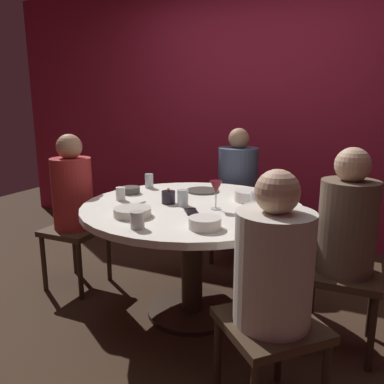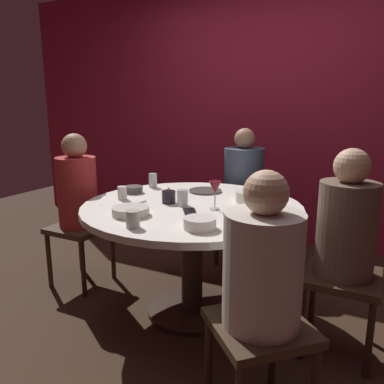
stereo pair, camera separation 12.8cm
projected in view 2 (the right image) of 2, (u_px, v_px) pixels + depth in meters
name	position (u px, v px, depth m)	size (l,w,h in m)	color
ground_plane	(192.00, 311.00, 2.63)	(8.00, 8.00, 0.00)	#382619
back_wall	(270.00, 112.00, 3.81)	(6.00, 0.10, 2.60)	maroon
dining_table	(192.00, 226.00, 2.49)	(1.40, 1.40, 0.75)	silver
seated_diner_left	(78.00, 194.00, 2.90)	(0.40, 0.40, 1.17)	#3F2D1E
seated_diner_back	(244.00, 182.00, 3.31)	(0.40, 0.40, 1.18)	#3F2D1E
seated_diner_right	(346.00, 231.00, 2.06)	(0.40, 0.40, 1.16)	#3F2D1E
seated_diner_front_right	(263.00, 272.00, 1.59)	(0.57, 0.57, 1.13)	#3F2D1E
candle_holder	(169.00, 197.00, 2.48)	(0.09, 0.09, 0.10)	black
wine_glass	(215.00, 189.00, 2.31)	(0.08, 0.08, 0.18)	silver
dinner_plate	(205.00, 191.00, 2.80)	(0.24, 0.24, 0.01)	#4C4742
cell_phone	(190.00, 211.00, 2.28)	(0.07, 0.14, 0.01)	black
bowl_serving_large	(131.00, 211.00, 2.21)	(0.21, 0.21, 0.05)	beige
bowl_salad_center	(200.00, 223.00, 1.98)	(0.17, 0.17, 0.06)	silver
bowl_small_white	(250.00, 197.00, 2.51)	(0.19, 0.19, 0.07)	silver
bowl_sauce_side	(255.00, 212.00, 2.16)	(0.16, 0.16, 0.07)	#B2ADA3
bowl_rice_portion	(133.00, 189.00, 2.77)	(0.13, 0.13, 0.05)	#4C4742
cup_near_candle	(133.00, 219.00, 1.99)	(0.07, 0.07, 0.09)	#B2ADA3
cup_by_left_diner	(122.00, 193.00, 2.58)	(0.06, 0.06, 0.09)	silver
cup_by_right_diner	(257.00, 201.00, 2.34)	(0.08, 0.08, 0.10)	silver
cup_center_front	(275.00, 200.00, 2.37)	(0.06, 0.06, 0.10)	beige
cup_far_edge	(183.00, 198.00, 2.42)	(0.07, 0.07, 0.10)	silver
cup_beside_wine	(153.00, 180.00, 2.94)	(0.06, 0.06, 0.11)	silver
fork_near_plate	(136.00, 204.00, 2.46)	(0.02, 0.18, 0.01)	#B7B7BC
knife_near_plate	(248.00, 192.00, 2.79)	(0.02, 0.18, 0.01)	#B7B7BC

